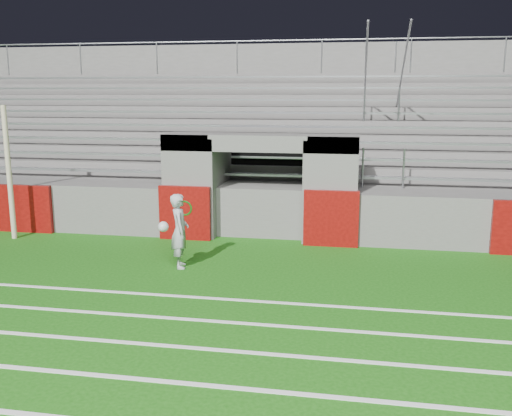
# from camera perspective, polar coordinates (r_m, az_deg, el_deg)

# --- Properties ---
(ground) EXTENTS (90.00, 90.00, 0.00)m
(ground) POSITION_cam_1_polar(r_m,az_deg,el_deg) (11.20, -2.68, -7.30)
(ground) COLOR #16530D
(ground) RESTS_ON ground
(field_post) EXTENTS (0.13, 0.13, 3.31)m
(field_post) POSITION_cam_1_polar(r_m,az_deg,el_deg) (15.33, -23.47, 3.23)
(field_post) COLOR beige
(field_post) RESTS_ON ground
(stadium_structure) EXTENTS (26.00, 8.48, 5.42)m
(stadium_structure) POSITION_cam_1_polar(r_m,az_deg,el_deg) (18.58, 2.81, 4.94)
(stadium_structure) COLOR #595755
(stadium_structure) RESTS_ON ground
(goalkeeper_with_ball) EXTENTS (0.65, 0.66, 1.56)m
(goalkeeper_with_ball) POSITION_cam_1_polar(r_m,az_deg,el_deg) (11.94, -7.68, -2.27)
(goalkeeper_with_ball) COLOR #A3A9AD
(goalkeeper_with_ball) RESTS_ON ground
(hose_coil) EXTENTS (0.55, 0.14, 0.55)m
(hose_coil) POSITION_cam_1_polar(r_m,az_deg,el_deg) (14.19, -7.07, -0.09)
(hose_coil) COLOR #0D4319
(hose_coil) RESTS_ON ground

